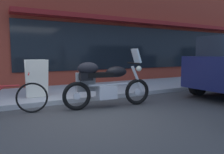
{
  "coord_description": "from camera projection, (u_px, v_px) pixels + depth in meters",
  "views": [
    {
      "loc": [
        -1.57,
        -4.0,
        1.26
      ],
      "look_at": [
        0.95,
        0.64,
        0.7
      ],
      "focal_mm": 34.16,
      "sensor_mm": 36.0,
      "label": 1
    }
  ],
  "objects": [
    {
      "name": "ground_plane",
      "position": [
        86.0,
        116.0,
        4.38
      ],
      "size": [
        80.0,
        80.0,
        0.0
      ],
      "primitive_type": "plane",
      "color": "#3C3C3C"
    },
    {
      "name": "parked_bicycle",
      "position": [
        4.0,
        98.0,
        4.4
      ],
      "size": [
        1.72,
        0.48,
        0.92
      ],
      "color": "black",
      "rests_on": "ground_plane"
    },
    {
      "name": "touring_motorcycle",
      "position": [
        103.0,
        82.0,
        5.03
      ],
      "size": [
        2.18,
        0.83,
        1.4
      ],
      "color": "black",
      "rests_on": "ground_plane"
    },
    {
      "name": "sandwich_board_sign",
      "position": [
        37.0,
        78.0,
        5.66
      ],
      "size": [
        0.55,
        0.42,
        1.0
      ],
      "color": "silver",
      "rests_on": "sidewalk_curb"
    },
    {
      "name": "storefront_building",
      "position": [
        163.0,
        1.0,
        10.13
      ],
      "size": [
        19.08,
        0.9,
        7.72
      ],
      "color": "maroon",
      "rests_on": "ground_plane"
    }
  ]
}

